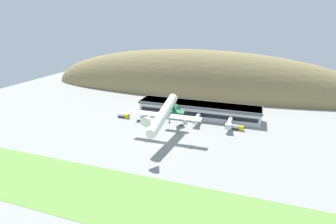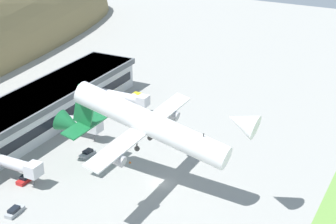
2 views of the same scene
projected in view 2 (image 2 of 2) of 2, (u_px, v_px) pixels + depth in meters
The scene contains 12 objects.
ground_plane at pixel (160, 183), 122.35m from camera, with size 359.16×359.16×0.00m, color gray.
terminal_building at pixel (33, 112), 145.05m from camera, with size 78.86×15.40×9.01m.
jetway_0 at pixel (19, 165), 121.52m from camera, with size 3.38×12.71×5.43m.
jetway_1 at pixel (82, 123), 141.24m from camera, with size 3.38×12.28×5.43m.
jetway_2 at pixel (127, 98), 156.53m from camera, with size 3.38×14.93×5.43m.
cargo_airplane at pixel (146, 124), 116.97m from camera, with size 39.27×47.49×15.64m.
service_car_0 at pixel (15, 211), 111.58m from camera, with size 4.63×2.03×1.42m.
service_car_1 at pixel (25, 179), 122.67m from camera, with size 3.89×1.88×1.56m.
service_car_2 at pixel (87, 153), 133.77m from camera, with size 4.39×2.15×1.41m.
box_truck at pixel (132, 100), 161.48m from camera, with size 7.49×2.52×3.13m.
traffic_cone_0 at pixel (104, 149), 136.53m from camera, with size 0.52×0.52×0.58m.
traffic_cone_1 at pixel (130, 162), 130.58m from camera, with size 0.52×0.52×0.58m.
Camera 2 is at (-93.09, -49.46, 64.07)m, focal length 60.00 mm.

